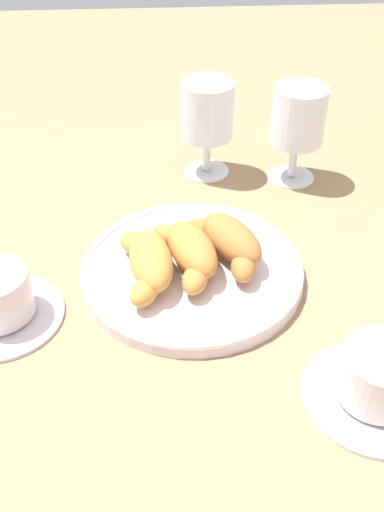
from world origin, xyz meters
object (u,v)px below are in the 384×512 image
object	(u,v)px
coffee_cup_far	(379,381)
juice_glass_left	(207,113)
juice_glass_right	(298,118)
croissant_extra	(148,261)
croissant_large	(229,241)
pastry_plate	(192,269)
croissant_small	(189,251)

from	to	relation	value
coffee_cup_far	juice_glass_left	xyz separation A→B (m)	(0.43, 0.12, 0.07)
juice_glass_right	croissant_extra	bearing A→B (deg)	137.22
croissant_large	coffee_cup_far	distance (m)	0.24
croissant_extra	juice_glass_left	xyz separation A→B (m)	(0.26, -0.09, 0.06)
pastry_plate	juice_glass_left	world-z (taller)	juice_glass_left
croissant_large	croissant_extra	bearing A→B (deg)	108.19
pastry_plate	coffee_cup_far	distance (m)	0.25
croissant_large	croissant_small	distance (m)	0.05
juice_glass_left	croissant_small	bearing A→B (deg)	170.36
croissant_large	coffee_cup_far	size ratio (longest dim) A/B	0.90
pastry_plate	croissant_large	xyz separation A→B (m)	(0.01, -0.04, 0.03)
croissant_small	juice_glass_left	xyz separation A→B (m)	(0.24, -0.04, 0.06)
pastry_plate	croissant_small	world-z (taller)	croissant_small
juice_glass_right	juice_glass_left	bearing A→B (deg)	78.20
coffee_cup_far	juice_glass_right	xyz separation A→B (m)	(0.40, -0.00, 0.07)
croissant_large	juice_glass_right	distance (m)	0.24
pastry_plate	juice_glass_left	size ratio (longest dim) A/B	1.87
pastry_plate	coffee_cup_far	size ratio (longest dim) A/B	1.93
coffee_cup_far	pastry_plate	bearing A→B (deg)	40.07
croissant_large	croissant_small	xyz separation A→B (m)	(-0.02, 0.05, 0.00)
croissant_large	croissant_small	size ratio (longest dim) A/B	0.94
croissant_small	coffee_cup_far	world-z (taller)	same
croissant_small	juice_glass_right	xyz separation A→B (m)	(0.21, -0.16, 0.06)
coffee_cup_far	juice_glass_right	bearing A→B (deg)	-0.20
croissant_extra	juice_glass_left	size ratio (longest dim) A/B	0.97
juice_glass_left	juice_glass_right	bearing A→B (deg)	-101.80
croissant_extra	pastry_plate	bearing A→B (deg)	-71.83
croissant_small	juice_glass_left	distance (m)	0.25
croissant_large	croissant_extra	xyz separation A→B (m)	(-0.03, 0.09, 0.00)
croissant_small	pastry_plate	bearing A→B (deg)	-72.29
pastry_plate	juice_glass_left	bearing A→B (deg)	-8.97
croissant_extra	juice_glass_right	size ratio (longest dim) A/B	0.97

